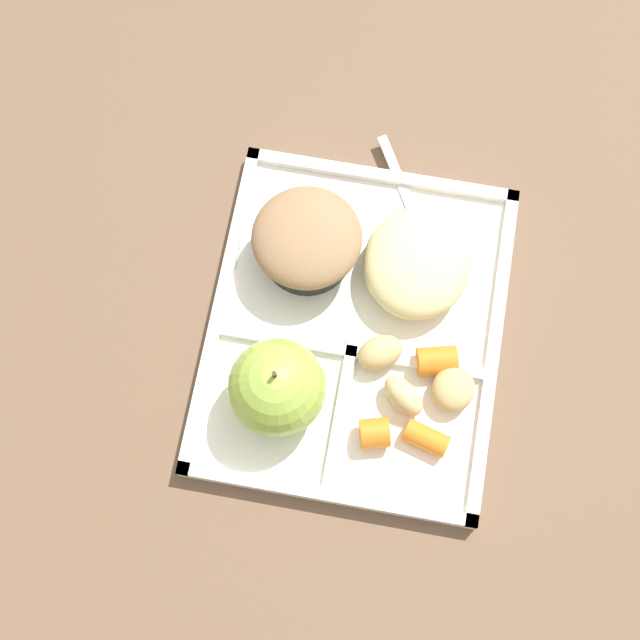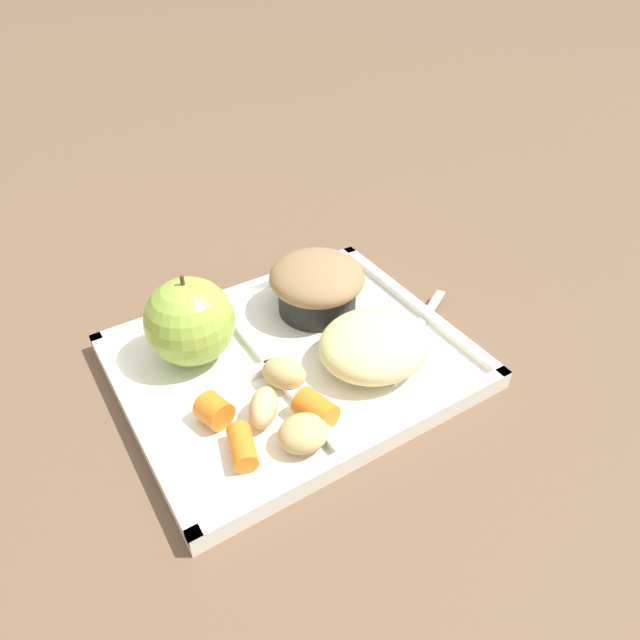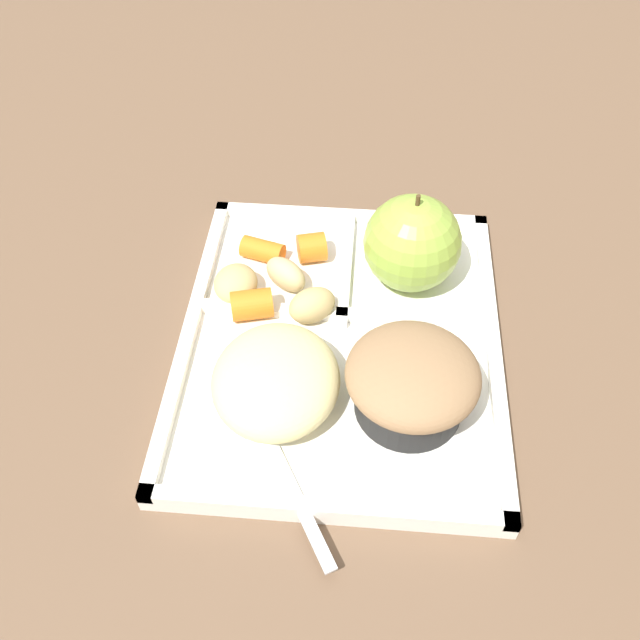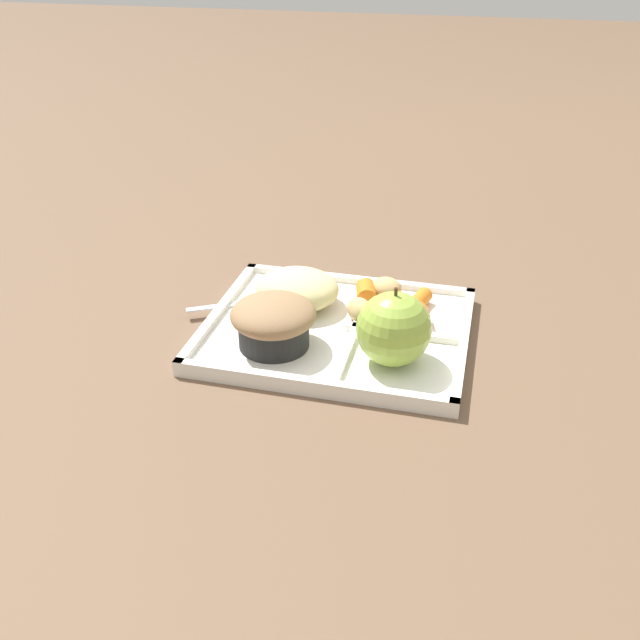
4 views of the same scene
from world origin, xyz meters
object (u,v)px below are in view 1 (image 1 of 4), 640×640
(bran_muffin, at_px, (307,241))
(plastic_fork, at_px, (417,222))
(lunch_tray, at_px, (355,330))
(green_apple, at_px, (277,388))

(bran_muffin, height_order, plastic_fork, bran_muffin)
(lunch_tray, height_order, green_apple, green_apple)
(plastic_fork, bearing_deg, lunch_tray, 160.63)
(lunch_tray, bearing_deg, green_apple, 143.38)
(bran_muffin, bearing_deg, green_apple, 180.00)
(bran_muffin, relative_size, plastic_fork, 0.66)
(green_apple, bearing_deg, bran_muffin, 0.00)
(lunch_tray, relative_size, bran_muffin, 3.19)
(green_apple, relative_size, plastic_fork, 0.62)
(lunch_tray, xyz_separation_m, bran_muffin, (0.06, 0.05, 0.03))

